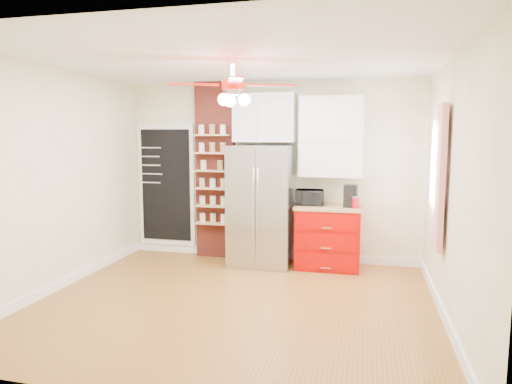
% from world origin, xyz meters
% --- Properties ---
extents(floor, '(4.50, 4.50, 0.00)m').
position_xyz_m(floor, '(0.00, 0.00, 0.00)').
color(floor, brown).
rests_on(floor, ground).
extents(ceiling, '(4.50, 4.50, 0.00)m').
position_xyz_m(ceiling, '(0.00, 0.00, 2.70)').
color(ceiling, white).
rests_on(ceiling, wall_back).
extents(wall_back, '(4.50, 0.02, 2.70)m').
position_xyz_m(wall_back, '(0.00, 2.00, 1.35)').
color(wall_back, '#F0EBC1').
rests_on(wall_back, floor).
extents(wall_front, '(4.50, 0.02, 2.70)m').
position_xyz_m(wall_front, '(0.00, -2.00, 1.35)').
color(wall_front, '#F0EBC1').
rests_on(wall_front, floor).
extents(wall_left, '(0.02, 4.00, 2.70)m').
position_xyz_m(wall_left, '(-2.25, 0.00, 1.35)').
color(wall_left, '#F0EBC1').
rests_on(wall_left, floor).
extents(wall_right, '(0.02, 4.00, 2.70)m').
position_xyz_m(wall_right, '(2.25, 0.00, 1.35)').
color(wall_right, '#F0EBC1').
rests_on(wall_right, floor).
extents(chalkboard, '(0.95, 0.05, 1.95)m').
position_xyz_m(chalkboard, '(-1.70, 1.96, 1.10)').
color(chalkboard, white).
rests_on(chalkboard, wall_back).
extents(brick_pillar, '(0.60, 0.16, 2.70)m').
position_xyz_m(brick_pillar, '(-0.85, 1.92, 1.35)').
color(brick_pillar, maroon).
rests_on(brick_pillar, floor).
extents(fridge, '(0.90, 0.70, 1.75)m').
position_xyz_m(fridge, '(-0.05, 1.63, 0.88)').
color(fridge, '#A6A6AB').
rests_on(fridge, floor).
extents(upper_glass_cabinet, '(0.90, 0.35, 0.70)m').
position_xyz_m(upper_glass_cabinet, '(-0.05, 1.82, 2.15)').
color(upper_glass_cabinet, white).
rests_on(upper_glass_cabinet, wall_back).
extents(red_cabinet, '(0.94, 0.64, 0.90)m').
position_xyz_m(red_cabinet, '(0.92, 1.68, 0.45)').
color(red_cabinet, '#A40200').
rests_on(red_cabinet, floor).
extents(upper_shelf_unit, '(0.90, 0.30, 1.15)m').
position_xyz_m(upper_shelf_unit, '(0.92, 1.85, 1.88)').
color(upper_shelf_unit, white).
rests_on(upper_shelf_unit, wall_back).
extents(window, '(0.04, 0.75, 1.05)m').
position_xyz_m(window, '(2.23, 0.90, 1.55)').
color(window, white).
rests_on(window, wall_right).
extents(curtain, '(0.06, 0.40, 1.55)m').
position_xyz_m(curtain, '(2.18, 0.35, 1.45)').
color(curtain, red).
rests_on(curtain, wall_right).
extents(ceiling_fan, '(1.40, 1.40, 0.44)m').
position_xyz_m(ceiling_fan, '(0.00, 0.00, 2.42)').
color(ceiling_fan, silver).
rests_on(ceiling_fan, ceiling).
extents(toaster_oven, '(0.42, 0.30, 0.22)m').
position_xyz_m(toaster_oven, '(0.64, 1.69, 1.01)').
color(toaster_oven, black).
rests_on(toaster_oven, red_cabinet).
extents(coffee_maker, '(0.20, 0.23, 0.31)m').
position_xyz_m(coffee_maker, '(1.22, 1.65, 1.05)').
color(coffee_maker, black).
rests_on(coffee_maker, red_cabinet).
extents(canister_left, '(0.12, 0.12, 0.15)m').
position_xyz_m(canister_left, '(1.29, 1.56, 0.97)').
color(canister_left, '#A70919').
rests_on(canister_left, red_cabinet).
extents(canister_right, '(0.12, 0.12, 0.14)m').
position_xyz_m(canister_right, '(1.28, 1.75, 0.97)').
color(canister_right, '#BB0B0A').
rests_on(canister_right, red_cabinet).
extents(pantry_jar_oats, '(0.11, 0.11, 0.13)m').
position_xyz_m(pantry_jar_oats, '(-1.00, 1.80, 1.44)').
color(pantry_jar_oats, beige).
rests_on(pantry_jar_oats, brick_pillar).
extents(pantry_jar_beans, '(0.09, 0.09, 0.13)m').
position_xyz_m(pantry_jar_beans, '(-0.73, 1.78, 1.44)').
color(pantry_jar_beans, olive).
rests_on(pantry_jar_beans, brick_pillar).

